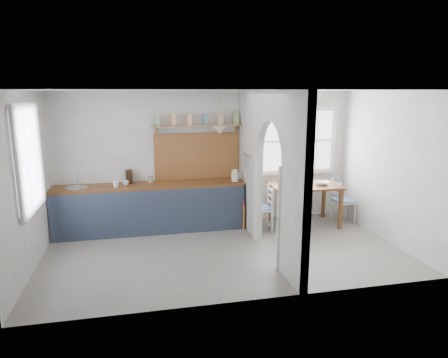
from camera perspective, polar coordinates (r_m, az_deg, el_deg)
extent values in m
cube|color=gray|center=(6.68, 0.11, -10.33)|extent=(5.80, 3.20, 0.01)
cube|color=silver|center=(6.16, 0.12, 12.58)|extent=(5.80, 3.20, 0.01)
cube|color=silver|center=(7.84, -2.39, 2.98)|extent=(5.80, 0.01, 2.60)
cube|color=silver|center=(4.79, 4.22, -3.14)|extent=(5.80, 0.01, 2.60)
cube|color=silver|center=(6.35, -26.36, -0.53)|extent=(0.01, 3.20, 2.60)
cube|color=silver|center=(7.46, 22.44, 1.57)|extent=(0.01, 3.20, 2.60)
cube|color=silver|center=(5.38, 10.19, -1.56)|extent=(0.12, 0.80, 2.60)
cube|color=silver|center=(7.42, 3.75, 2.42)|extent=(0.12, 1.20, 2.60)
cube|color=silver|center=(6.18, 6.93, 7.62)|extent=(0.12, 1.20, 1.05)
cube|color=brown|center=(7.52, -10.48, -0.93)|extent=(3.50, 0.60, 0.05)
cube|color=#3B445D|center=(7.36, -10.26, -4.84)|extent=(3.50, 0.03, 0.85)
cube|color=#392412|center=(7.68, -10.36, -4.12)|extent=(3.46, 0.45, 0.85)
cylinder|color=#B6B7BA|center=(7.59, -20.33, -1.25)|extent=(0.40, 0.40, 0.02)
cube|color=#9E5D34|center=(7.77, -3.85, 3.25)|extent=(1.65, 0.03, 0.90)
cube|color=#956E4A|center=(7.62, -3.82, 7.62)|extent=(1.75, 0.20, 0.03)
cube|color=#5D9764|center=(7.54, -9.50, 8.23)|extent=(0.09, 0.09, 0.18)
cube|color=#D2914B|center=(7.56, -7.22, 8.31)|extent=(0.09, 0.09, 0.18)
cube|color=tan|center=(7.59, -4.96, 8.38)|extent=(0.09, 0.09, 0.18)
cube|color=#376986|center=(7.63, -2.71, 8.43)|extent=(0.09, 0.09, 0.18)
cube|color=tan|center=(7.69, -0.50, 8.47)|extent=(0.09, 0.09, 0.18)
cube|color=olive|center=(7.75, 1.68, 8.50)|extent=(0.09, 0.09, 0.18)
cone|color=silver|center=(7.35, -0.66, 6.92)|extent=(0.26, 0.26, 0.16)
cylinder|color=#B6B7BA|center=(7.27, 3.30, 3.43)|extent=(0.02, 0.50, 0.02)
imported|color=white|center=(7.41, -15.19, -0.74)|extent=(0.14, 0.14, 0.11)
imported|color=white|center=(7.50, -13.87, -0.57)|extent=(0.13, 0.13, 0.09)
cube|color=#392412|center=(7.66, -13.41, 0.34)|extent=(0.13, 0.17, 0.25)
cylinder|color=gray|center=(7.65, -10.44, 0.05)|extent=(0.11, 0.11, 0.15)
cube|color=#AE2F60|center=(7.61, 2.80, -5.25)|extent=(0.02, 0.03, 0.59)
cube|color=orange|center=(7.60, 2.86, -5.49)|extent=(0.02, 0.03, 0.45)
imported|color=white|center=(7.91, 13.79, -0.58)|extent=(0.28, 0.28, 0.07)
imported|color=#4C8C4E|center=(7.68, 10.73, -0.69)|extent=(0.12, 0.12, 0.10)
cylinder|color=black|center=(7.69, 9.21, -0.96)|extent=(0.18, 0.18, 0.01)
imported|color=#674771|center=(8.02, 11.12, 0.16)|extent=(0.20, 0.20, 0.19)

